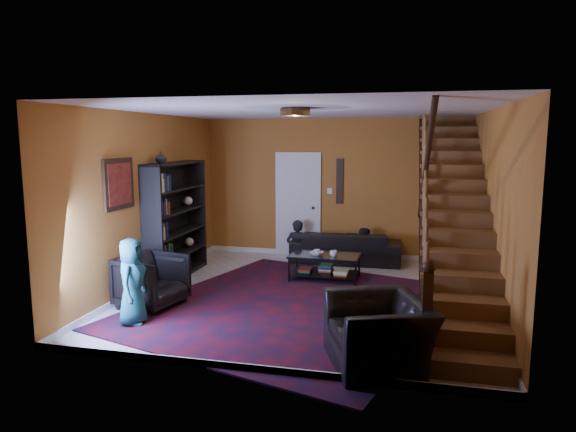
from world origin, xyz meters
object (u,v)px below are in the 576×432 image
at_px(sofa, 346,247).
at_px(coffee_table, 325,265).
at_px(armchair_left, 152,281).
at_px(bookshelf, 177,222).
at_px(armchair_right, 379,333).

xyz_separation_m(sofa, coffee_table, (-0.20, -1.36, -0.05)).
xyz_separation_m(sofa, armchair_left, (-2.39, -3.32, 0.07)).
relative_size(bookshelf, coffee_table, 1.69).
bearing_deg(sofa, bookshelf, 29.97).
relative_size(sofa, armchair_right, 1.90).
bearing_deg(armchair_right, sofa, 170.29).
height_order(bookshelf, coffee_table, bookshelf).
distance_m(sofa, coffee_table, 1.37).
bearing_deg(sofa, armchair_right, 99.19).
height_order(sofa, armchair_left, armchair_left).
relative_size(bookshelf, sofa, 0.95).
xyz_separation_m(bookshelf, sofa, (2.75, 1.70, -0.66)).
bearing_deg(armchair_right, bookshelf, -148.83).
bearing_deg(bookshelf, coffee_table, 7.62).
height_order(armchair_left, coffee_table, armchair_left).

